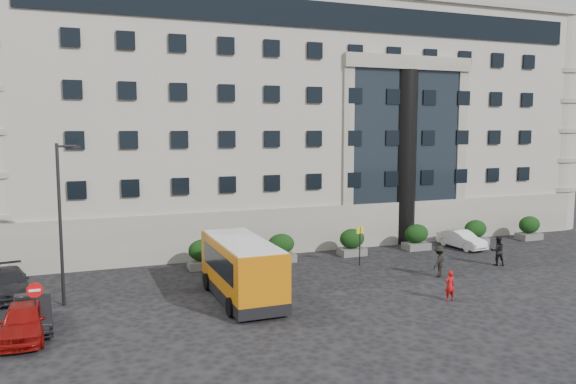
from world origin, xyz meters
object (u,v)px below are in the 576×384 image
object	(u,v)px
street_lamp	(61,218)
parked_car_d	(60,243)
hedge_c	(352,242)
hedge_f	(529,228)
parked_car_b	(33,313)
parked_car_c	(8,283)
parked_car_a	(24,321)
white_taxi	(462,239)
pedestrian_a	(450,286)
hedge_a	(203,254)
pedestrian_b	(498,251)
no_entry_sign	(35,298)
minibus	(242,267)
bus_stop_sign	(360,239)
pedestrian_c	(439,261)
hedge_d	(416,237)
hedge_b	(281,248)
hedge_e	(475,232)

from	to	relation	value
street_lamp	parked_car_d	bearing A→B (deg)	92.08
hedge_c	hedge_f	size ratio (longest dim) A/B	1.00
parked_car_b	parked_car_c	xyz separation A→B (m)	(-1.53, 5.71, -0.01)
parked_car_a	parked_car_b	distance (m)	1.17
parked_car_a	white_taxi	size ratio (longest dim) A/B	1.11
street_lamp	parked_car_a	distance (m)	5.68
pedestrian_a	white_taxi	bearing A→B (deg)	-127.71
street_lamp	parked_car_b	distance (m)	4.88
hedge_a	pedestrian_b	bearing A→B (deg)	-18.23
no_entry_sign	pedestrian_a	bearing A→B (deg)	-6.21
hedge_f	parked_car_a	xyz separation A→B (m)	(-35.48, -8.90, -0.19)
hedge_c	minibus	world-z (taller)	minibus
hedge_a	bus_stop_sign	xyz separation A→B (m)	(9.50, -2.80, 0.80)
parked_car_c	parked_car_d	world-z (taller)	parked_car_d
parked_car_a	pedestrian_c	distance (m)	22.14
no_entry_sign	parked_car_d	distance (m)	16.72
no_entry_sign	white_taxi	size ratio (longest dim) A/B	0.59
white_taxi	no_entry_sign	bearing A→B (deg)	-170.47
no_entry_sign	pedestrian_c	world-z (taller)	no_entry_sign
hedge_a	street_lamp	bearing A→B (deg)	-148.84
bus_stop_sign	hedge_d	bearing A→B (deg)	24.66
hedge_c	parked_car_d	distance (m)	20.37
street_lamp	hedge_d	bearing A→B (deg)	11.53
street_lamp	bus_stop_sign	distance (m)	17.75
hedge_b	hedge_c	bearing A→B (deg)	0.00
no_entry_sign	parked_car_b	size ratio (longest dim) A/B	0.54
parked_car_d	minibus	bearing A→B (deg)	-60.67
hedge_b	hedge_d	size ratio (longest dim) A/B	1.00
hedge_f	pedestrian_a	bearing A→B (deg)	-145.16
parked_car_c	pedestrian_b	bearing A→B (deg)	-16.55
bus_stop_sign	no_entry_sign	distance (m)	19.46
parked_car_a	pedestrian_b	xyz separation A→B (m)	(27.24, 3.05, 0.20)
bus_stop_sign	minibus	bearing A→B (deg)	-155.07
hedge_e	white_taxi	size ratio (longest dim) A/B	0.47
street_lamp	pedestrian_b	size ratio (longest dim) A/B	4.26
pedestrian_b	parked_car_c	bearing A→B (deg)	12.35
pedestrian_c	hedge_c	bearing A→B (deg)	-105.28
hedge_c	street_lamp	world-z (taller)	street_lamp
parked_car_b	parked_car_a	bearing A→B (deg)	-108.42
parked_car_d	pedestrian_a	world-z (taller)	pedestrian_a
pedestrian_b	pedestrian_a	bearing A→B (deg)	54.15
street_lamp	minibus	size ratio (longest dim) A/B	1.08
parked_car_d	hedge_b	bearing A→B (deg)	-31.65
hedge_a	hedge_d	distance (m)	15.60
hedge_a	white_taxi	world-z (taller)	hedge_a
hedge_f	no_entry_sign	xyz separation A→B (m)	(-35.00, -8.84, 0.72)
hedge_b	pedestrian_a	distance (m)	12.06
parked_car_a	bus_stop_sign	bearing A→B (deg)	19.32
hedge_f	parked_car_d	world-z (taller)	hedge_f
bus_stop_sign	pedestrian_c	size ratio (longest dim) A/B	1.36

